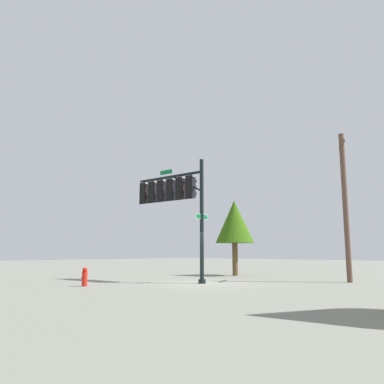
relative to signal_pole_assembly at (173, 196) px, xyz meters
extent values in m
plane|color=gray|center=(-1.96, -0.11, -4.53)|extent=(120.00, 120.00, 0.00)
cylinder|color=black|center=(-1.96, -0.11, -1.42)|extent=(0.20, 0.20, 6.21)
cylinder|color=black|center=(-1.96, -0.11, -4.43)|extent=(0.36, 0.36, 0.20)
cylinder|color=black|center=(0.27, 0.05, 1.05)|extent=(4.47, 0.46, 0.14)
cylinder|color=black|center=(-0.95, -0.04, 0.55)|extent=(2.05, 0.23, 1.07)
cube|color=black|center=(-1.27, -0.06, 0.30)|extent=(0.35, 0.39, 1.10)
cube|color=black|center=(-1.29, 0.14, 0.30)|extent=(0.44, 0.08, 1.22)
sphere|color=maroon|center=(-1.25, -0.26, 0.64)|extent=(0.22, 0.22, 0.22)
cylinder|color=black|center=(-1.25, -0.32, 0.69)|extent=(0.24, 0.16, 0.23)
sphere|color=#855607|center=(-1.25, -0.26, 0.30)|extent=(0.22, 0.22, 0.22)
cylinder|color=black|center=(-1.25, -0.32, 0.35)|extent=(0.24, 0.16, 0.23)
sphere|color=#20FF59|center=(-1.25, -0.26, -0.04)|extent=(0.22, 0.22, 0.22)
cylinder|color=black|center=(-1.25, -0.32, 0.01)|extent=(0.24, 0.16, 0.23)
cube|color=black|center=(-0.59, -0.01, 0.30)|extent=(0.33, 0.37, 1.10)
cube|color=black|center=(-0.59, 0.19, 0.30)|extent=(0.44, 0.06, 1.22)
sphere|color=maroon|center=(-0.58, -0.21, 0.64)|extent=(0.22, 0.22, 0.22)
cylinder|color=black|center=(-0.58, -0.27, 0.69)|extent=(0.24, 0.15, 0.23)
sphere|color=#855607|center=(-0.58, -0.21, 0.30)|extent=(0.22, 0.22, 0.22)
cylinder|color=black|center=(-0.58, -0.27, 0.35)|extent=(0.24, 0.15, 0.23)
sphere|color=#20FF59|center=(-0.58, -0.21, -0.04)|extent=(0.22, 0.22, 0.22)
cylinder|color=black|center=(-0.58, -0.27, 0.01)|extent=(0.24, 0.15, 0.23)
cube|color=black|center=(0.10, 0.04, 0.30)|extent=(0.35, 0.38, 1.10)
cube|color=black|center=(0.08, 0.24, 0.30)|extent=(0.44, 0.08, 1.22)
sphere|color=maroon|center=(0.12, -0.16, 0.64)|extent=(0.22, 0.22, 0.22)
cylinder|color=black|center=(0.12, -0.22, 0.69)|extent=(0.24, 0.16, 0.23)
sphere|color=#855607|center=(0.12, -0.16, 0.30)|extent=(0.22, 0.22, 0.22)
cylinder|color=black|center=(0.12, -0.22, 0.35)|extent=(0.24, 0.16, 0.23)
sphere|color=#20FF59|center=(0.12, -0.16, -0.04)|extent=(0.22, 0.22, 0.22)
cylinder|color=black|center=(0.12, -0.22, 0.01)|extent=(0.24, 0.16, 0.23)
cube|color=black|center=(0.79, 0.09, 0.30)|extent=(0.33, 0.37, 1.10)
cube|color=black|center=(0.78, 0.29, 0.30)|extent=(0.44, 0.06, 1.22)
sphere|color=maroon|center=(0.80, -0.11, 0.64)|extent=(0.22, 0.22, 0.22)
cylinder|color=black|center=(0.80, -0.17, 0.69)|extent=(0.24, 0.15, 0.23)
sphere|color=#855607|center=(0.80, -0.11, 0.30)|extent=(0.22, 0.22, 0.22)
cylinder|color=black|center=(0.80, -0.17, 0.35)|extent=(0.24, 0.15, 0.23)
sphere|color=#20FF59|center=(0.80, -0.11, -0.04)|extent=(0.22, 0.22, 0.22)
cylinder|color=black|center=(0.80, -0.17, 0.01)|extent=(0.24, 0.15, 0.23)
cube|color=black|center=(1.47, 0.14, 0.30)|extent=(0.35, 0.38, 1.10)
cube|color=black|center=(1.46, 0.34, 0.30)|extent=(0.44, 0.08, 1.22)
sphere|color=maroon|center=(1.49, -0.06, 0.64)|extent=(0.22, 0.22, 0.22)
cylinder|color=black|center=(1.50, -0.12, 0.69)|extent=(0.24, 0.16, 0.23)
sphere|color=#855607|center=(1.49, -0.06, 0.30)|extent=(0.22, 0.22, 0.22)
cylinder|color=black|center=(1.50, -0.12, 0.35)|extent=(0.24, 0.16, 0.23)
sphere|color=#20FF59|center=(1.49, -0.06, -0.04)|extent=(0.22, 0.22, 0.22)
cylinder|color=black|center=(1.50, -0.12, 0.01)|extent=(0.24, 0.16, 0.23)
cube|color=black|center=(2.16, 0.19, 0.30)|extent=(0.33, 0.37, 1.10)
cube|color=black|center=(2.16, 0.39, 0.30)|extent=(0.44, 0.05, 1.22)
sphere|color=maroon|center=(2.17, -0.01, 0.64)|extent=(0.22, 0.22, 0.22)
cylinder|color=black|center=(2.17, -0.07, 0.69)|extent=(0.23, 0.15, 0.23)
sphere|color=#855607|center=(2.17, -0.01, 0.30)|extent=(0.22, 0.22, 0.22)
cylinder|color=black|center=(2.17, -0.07, 0.35)|extent=(0.23, 0.15, 0.23)
sphere|color=#20FF59|center=(2.17, -0.01, -0.04)|extent=(0.22, 0.22, 0.22)
cylinder|color=black|center=(2.17, -0.07, 0.01)|extent=(0.23, 0.15, 0.23)
cube|color=white|center=(0.50, 0.07, 1.35)|extent=(0.94, 0.09, 0.26)
cube|color=#0A7132|center=(0.50, 0.07, 1.35)|extent=(0.90, 0.09, 0.22)
cube|color=white|center=(-1.96, -0.11, -1.25)|extent=(0.09, 0.94, 0.26)
cube|color=#0E6638|center=(-1.96, -0.11, -1.25)|extent=(0.09, 0.90, 0.22)
cylinder|color=brown|center=(-6.93, -5.77, -0.64)|extent=(0.27, 0.27, 7.77)
cube|color=brown|center=(-6.93, -5.77, 2.65)|extent=(0.97, 1.64, 0.12)
cylinder|color=red|center=(0.84, 4.67, -4.20)|extent=(0.24, 0.24, 0.65)
sphere|color=red|center=(0.84, 4.67, -3.81)|extent=(0.22, 0.22, 0.22)
cylinder|color=red|center=(0.99, 4.67, -4.17)|extent=(0.12, 0.10, 0.10)
cylinder|color=brown|center=(0.74, -6.34, -3.47)|extent=(0.36, 0.36, 2.12)
cone|color=#325D10|center=(0.74, -6.34, -1.00)|extent=(2.54, 2.54, 2.82)
camera|label=1|loc=(-14.95, 14.28, -3.01)|focal=36.35mm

